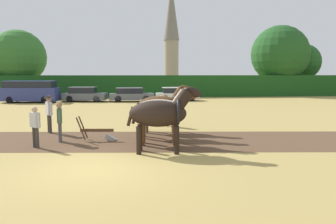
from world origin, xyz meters
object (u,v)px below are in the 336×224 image
draft_horse_trail_left (162,109)px  parked_car_left (84,94)px  tree_center (280,54)px  draft_horse_lead_left (161,114)px  church_spire (171,33)px  draft_horse_lead_right (161,113)px  farmer_beside_team (162,108)px  farmer_onlooker_left (35,124)px  parked_van (30,91)px  parked_car_center_left (131,95)px  parked_car_center (177,94)px  tree_center_left (19,57)px  farmer_at_plow (60,118)px  plow (100,133)px  farmer_onlooker_right (49,111)px  draft_horse_trail_right (162,105)px  tree_center_right (302,62)px

draft_horse_trail_left → parked_car_left: 20.85m
tree_center → draft_horse_lead_left: tree_center is taller
church_spire → draft_horse_lead_right: 56.14m
church_spire → farmer_beside_team: size_ratio=12.63×
farmer_onlooker_left → parked_van: bearing=64.7°
farmer_onlooker_left → parked_car_center_left: 21.19m
parked_car_center_left → parked_car_center: parked_car_center_left is taller
parked_car_left → farmer_onlooker_left: bearing=-80.4°
tree_center_left → parked_car_center_left: size_ratio=1.79×
parked_car_left → parked_car_center_left: (4.74, -0.56, -0.03)m
farmer_at_plow → farmer_onlooker_left: 1.23m
church_spire → parked_car_center_left: (-8.48, -33.98, -10.52)m
tree_center → farmer_beside_team: tree_center is taller
plow → farmer_onlooker_right: (-2.56, 2.18, 0.74)m
parked_car_center_left → church_spire: bearing=74.3°
tree_center_left → parked_car_left: tree_center_left is taller
tree_center_left → farmer_onlooker_left: tree_center_left is taller
farmer_beside_team → parked_car_center: size_ratio=0.38×
draft_horse_lead_right → parked_car_center: (3.69, 21.25, -0.59)m
church_spire → draft_horse_trail_left: bearing=-97.7°
parked_car_left → tree_center: bearing=23.7°
plow → parked_car_left: (-3.34, 20.37, 0.40)m
parked_car_center → farmer_onlooker_right: bearing=-116.4°
farmer_beside_team → farmer_onlooker_right: size_ratio=0.95×
tree_center_left → farmer_onlooker_right: (9.43, -25.73, -3.78)m
farmer_onlooker_right → church_spire: bearing=49.0°
farmer_onlooker_right → parked_car_center_left: 18.07m
church_spire → parked_car_center: size_ratio=4.81×
parked_car_center_left → draft_horse_trail_right: bearing=-87.1°
parked_car_center_left → parked_van: bearing=178.3°
tree_center_left → plow: 30.72m
farmer_beside_team → parked_car_center_left: 16.19m
farmer_beside_team → parked_car_center_left: (-1.63, 16.10, -0.30)m
tree_center → farmer_onlooker_left: tree_center is taller
tree_center → parked_car_center: (-14.81, -7.50, -4.68)m
parked_car_center → tree_center: bearing=26.3°
draft_horse_trail_left → parked_car_center_left: (-1.27, 19.40, -0.59)m
parked_van → parked_car_center: parked_van is taller
church_spire → farmer_beside_team: bearing=-97.8°
plow → parked_car_center_left: size_ratio=0.37×
farmer_at_plow → draft_horse_trail_right: bearing=11.3°
draft_horse_lead_left → parked_van: 24.68m
farmer_at_plow → parked_car_left: bearing=83.8°
farmer_beside_team → farmer_onlooker_left: farmer_beside_team is taller
draft_horse_trail_left → draft_horse_trail_right: size_ratio=1.01×
farmer_at_plow → farmer_beside_team: farmer_beside_team is taller
tree_center_right → farmer_onlooker_left: bearing=-131.8°
tree_center_left → farmer_onlooker_left: 30.79m
draft_horse_lead_left → draft_horse_trail_right: bearing=89.9°
plow → farmer_onlooker_right: bearing=145.9°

